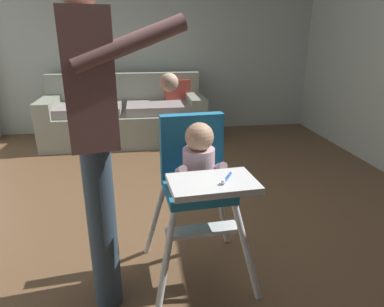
{
  "coord_description": "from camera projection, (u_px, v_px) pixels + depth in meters",
  "views": [
    {
      "loc": [
        -0.23,
        -2.18,
        1.38
      ],
      "look_at": [
        0.01,
        -0.51,
        0.78
      ],
      "focal_mm": 32.14,
      "sensor_mm": 36.0,
      "label": 1
    }
  ],
  "objects": [
    {
      "name": "wall_far",
      "position": [
        157.0,
        36.0,
        4.74
      ],
      "size": [
        5.24,
        0.06,
        2.64
      ],
      "primitive_type": "cube",
      "color": "#AFB8B0",
      "rests_on": "ground"
    },
    {
      "name": "high_chair",
      "position": [
        198.0,
        172.0,
        1.87
      ],
      "size": [
        0.65,
        0.76,
        0.95
      ],
      "rotation": [
        0.0,
        0.0,
        -1.49
      ],
      "color": "white",
      "rests_on": "ground"
    },
    {
      "name": "couch",
      "position": [
        126.0,
        116.0,
        4.53
      ],
      "size": [
        2.05,
        0.86,
        0.86
      ],
      "rotation": [
        0.0,
        0.0,
        -1.57
      ],
      "color": "gray",
      "rests_on": "ground"
    },
    {
      "name": "adult_standing",
      "position": [
        94.0,
        131.0,
        1.6
      ],
      "size": [
        0.58,
        0.5,
        1.66
      ],
      "rotation": [
        0.0,
        0.0,
        0.2
      ],
      "color": "#344656",
      "rests_on": "ground"
    },
    {
      "name": "ground",
      "position": [
        181.0,
        237.0,
        2.54
      ],
      "size": [
        6.04,
        7.25,
        0.1
      ],
      "primitive_type": "cube",
      "color": "brown"
    }
  ]
}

